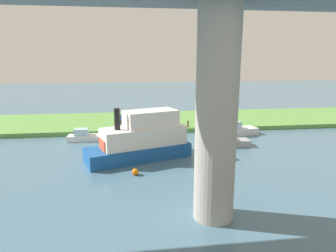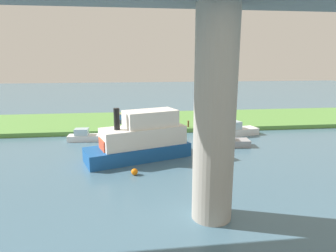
{
  "view_description": "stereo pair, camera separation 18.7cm",
  "coord_description": "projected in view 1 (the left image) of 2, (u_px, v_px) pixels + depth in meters",
  "views": [
    {
      "loc": [
        2.35,
        32.98,
        8.39
      ],
      "look_at": [
        -1.37,
        5.0,
        2.0
      ],
      "focal_mm": 31.42,
      "sensor_mm": 36.0,
      "label": 1
    },
    {
      "loc": [
        2.17,
        33.0,
        8.39
      ],
      "look_at": [
        -1.37,
        5.0,
        2.0
      ],
      "focal_mm": 31.42,
      "sensor_mm": 36.0,
      "label": 2
    }
  ],
  "objects": [
    {
      "name": "skiff_small",
      "position": [
        142.0,
        139.0,
        25.27
      ],
      "size": [
        9.38,
        5.67,
        4.55
      ],
      "color": "#195199",
      "rests_on": "ground"
    },
    {
      "name": "ground_plane",
      "position": [
        151.0,
        134.0,
        34.04
      ],
      "size": [
        160.0,
        160.0,
        0.0
      ],
      "primitive_type": "plane",
      "color": "#476B7F"
    },
    {
      "name": "motorboat_white",
      "position": [
        85.0,
        136.0,
        31.06
      ],
      "size": [
        3.93,
        1.5,
        1.3
      ],
      "color": "white",
      "rests_on": "ground"
    },
    {
      "name": "bridge_pylon",
      "position": [
        216.0,
        118.0,
        14.87
      ],
      "size": [
        2.13,
        2.13,
        11.0
      ],
      "primitive_type": "cylinder",
      "color": "#9E998E",
      "rests_on": "ground"
    },
    {
      "name": "marker_buoy",
      "position": [
        135.0,
        172.0,
        21.81
      ],
      "size": [
        0.5,
        0.5,
        0.5
      ],
      "primitive_type": "sphere",
      "color": "orange",
      "rests_on": "ground"
    },
    {
      "name": "grassy_bank",
      "position": [
        147.0,
        121.0,
        39.78
      ],
      "size": [
        80.0,
        12.0,
        0.5
      ],
      "primitive_type": "cube",
      "color": "#5B9342",
      "rests_on": "ground"
    },
    {
      "name": "pontoon_yellow",
      "position": [
        235.0,
        130.0,
        33.35
      ],
      "size": [
        5.15,
        2.84,
        1.63
      ],
      "color": "white",
      "rests_on": "ground"
    },
    {
      "name": "riverboat_paddlewheel",
      "position": [
        226.0,
        141.0,
        29.09
      ],
      "size": [
        4.35,
        1.82,
        1.42
      ],
      "color": "#99999E",
      "rests_on": "ground"
    },
    {
      "name": "person_on_bank",
      "position": [
        121.0,
        119.0,
        36.69
      ],
      "size": [
        0.51,
        0.51,
        1.39
      ],
      "color": "#2D334C",
      "rests_on": "grassy_bank"
    },
    {
      "name": "mooring_post",
      "position": [
        188.0,
        124.0,
        35.14
      ],
      "size": [
        0.2,
        0.2,
        0.78
      ],
      "primitive_type": "cylinder",
      "color": "brown",
      "rests_on": "grassy_bank"
    }
  ]
}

